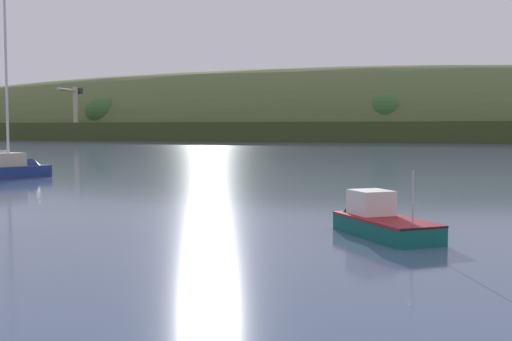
{
  "coord_description": "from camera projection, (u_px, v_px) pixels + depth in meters",
  "views": [
    {
      "loc": [
        5.88,
        3.01,
        3.9
      ],
      "look_at": [
        -3.54,
        44.85,
        1.04
      ],
      "focal_mm": 44.64,
      "sensor_mm": 36.0,
      "label": 1
    }
  ],
  "objects": [
    {
      "name": "far_shoreline_hill",
      "position": [
        307.0,
        138.0,
        227.51
      ],
      "size": [
        589.79,
        149.1,
        51.03
      ],
      "rotation": [
        0.0,
        0.0,
        -0.09
      ],
      "color": "#35401E",
      "rests_on": "ground"
    },
    {
      "name": "dockside_crane",
      "position": [
        75.0,
        115.0,
        203.85
      ],
      "size": [
        3.54,
        12.59,
        17.11
      ],
      "rotation": [
        0.0,
        0.0,
        4.65
      ],
      "color": "#4C4C51",
      "rests_on": "ground"
    },
    {
      "name": "sailboat_midwater_white",
      "position": [
        8.0,
        174.0,
        49.92
      ],
      "size": [
        6.24,
        9.25,
        15.31
      ],
      "rotation": [
        0.0,
        0.0,
        1.15
      ],
      "color": "navy",
      "rests_on": "ground"
    },
    {
      "name": "fishing_boat_moored",
      "position": [
        378.0,
        224.0,
        23.24
      ],
      "size": [
        4.2,
        5.16,
        3.09
      ],
      "rotation": [
        0.0,
        0.0,
        2.14
      ],
      "color": "#0F564C",
      "rests_on": "ground"
    }
  ]
}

